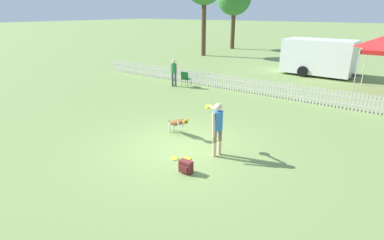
{
  "coord_description": "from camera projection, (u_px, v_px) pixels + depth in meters",
  "views": [
    {
      "loc": [
        5.17,
        -6.64,
        3.96
      ],
      "look_at": [
        0.01,
        0.47,
        0.76
      ],
      "focal_mm": 28.0,
      "sensor_mm": 36.0,
      "label": 1
    }
  ],
  "objects": [
    {
      "name": "frisbee_near_dog",
      "position": [
        187.0,
        159.0,
        8.52
      ],
      "size": [
        0.22,
        0.22,
        0.02
      ],
      "color": "yellow",
      "rests_on": "ground_plane"
    },
    {
      "name": "spectator_standing",
      "position": [
        174.0,
        71.0,
        16.43
      ],
      "size": [
        0.4,
        0.27,
        1.48
      ],
      "rotation": [
        0.0,
        0.0,
        3.44
      ],
      "color": "#474C5B",
      "rests_on": "ground_plane"
    },
    {
      "name": "picket_fence",
      "position": [
        272.0,
        89.0,
        14.52
      ],
      "size": [
        23.12,
        0.04,
        0.78
      ],
      "color": "beige",
      "rests_on": "ground_plane"
    },
    {
      "name": "frisbee_midfield",
      "position": [
        216.0,
        139.0,
        9.81
      ],
      "size": [
        0.22,
        0.22,
        0.02
      ],
      "color": "yellow",
      "rests_on": "ground_plane"
    },
    {
      "name": "handler_person",
      "position": [
        217.0,
        123.0,
        8.43
      ],
      "size": [
        0.86,
        0.84,
        1.59
      ],
      "rotation": [
        0.0,
        0.0,
        1.29
      ],
      "color": "beige",
      "rests_on": "ground_plane"
    },
    {
      "name": "folding_chair_blue_left",
      "position": [
        186.0,
        78.0,
        16.47
      ],
      "size": [
        0.5,
        0.52,
        0.85
      ],
      "rotation": [
        0.0,
        0.0,
        3.27
      ],
      "color": "#333338",
      "rests_on": "ground_plane"
    },
    {
      "name": "backpack_on_grass",
      "position": [
        186.0,
        167.0,
        7.76
      ],
      "size": [
        0.35,
        0.23,
        0.33
      ],
      "color": "maroon",
      "rests_on": "ground_plane"
    },
    {
      "name": "leaping_dog",
      "position": [
        178.0,
        123.0,
        10.05
      ],
      "size": [
        1.2,
        0.48,
        0.72
      ],
      "rotation": [
        0.0,
        0.0,
        -1.85
      ],
      "color": "brown",
      "rests_on": "ground_plane"
    },
    {
      "name": "ground_plane",
      "position": [
        183.0,
        147.0,
        9.26
      ],
      "size": [
        240.0,
        240.0,
        0.0
      ],
      "primitive_type": "plane",
      "color": "olive"
    },
    {
      "name": "frisbee_near_handler",
      "position": [
        174.0,
        158.0,
        8.52
      ],
      "size": [
        0.22,
        0.22,
        0.02
      ],
      "color": "yellow",
      "rests_on": "ground_plane"
    },
    {
      "name": "equipment_trailer",
      "position": [
        319.0,
        56.0,
        19.34
      ],
      "size": [
        5.09,
        2.49,
        2.27
      ],
      "rotation": [
        0.0,
        0.0,
        -0.03
      ],
      "color": "white",
      "rests_on": "ground_plane"
    }
  ]
}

